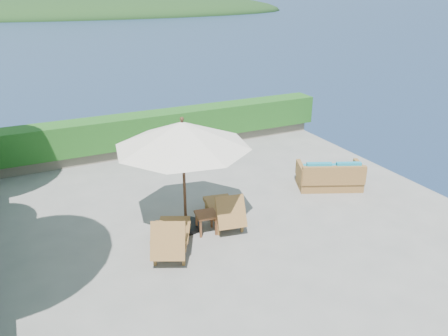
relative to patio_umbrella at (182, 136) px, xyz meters
name	(u,v)px	position (x,y,z in m)	size (l,w,h in m)	color
ground	(227,223)	(0.97, -0.23, -2.31)	(12.00, 12.00, 0.00)	gray
foundation	(227,276)	(0.97, -0.23, -3.86)	(12.00, 12.00, 3.00)	#585146
ocean	(227,321)	(0.97, -0.23, -5.31)	(600.00, 600.00, 0.00)	#14233F
offshore_island	(104,14)	(25.97, 139.77, -5.31)	(126.00, 57.60, 12.60)	black
planter_wall_far	(156,146)	(0.97, 5.37, -2.13)	(12.00, 0.60, 0.36)	slate
hedge_far	(155,127)	(0.97, 5.37, -1.46)	(12.40, 0.90, 1.00)	#1A3F12
patio_umbrella	(182,136)	(0.00, 0.00, 0.00)	(3.66, 3.66, 2.73)	black
lounge_left	(171,236)	(-0.64, -0.81, -1.90)	(1.35, 1.83, 0.98)	brown
lounge_right	(225,209)	(0.92, -0.22, -1.91)	(0.94, 1.72, 0.94)	brown
side_table	(206,217)	(0.36, -0.39, -1.90)	(0.53, 0.53, 0.50)	brown
wicker_loveseat	(330,177)	(4.47, 0.33, -1.97)	(1.98, 1.54, 0.87)	brown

